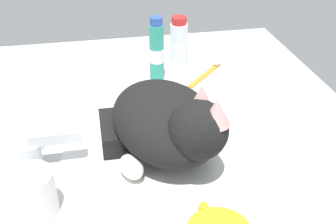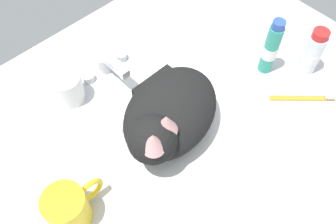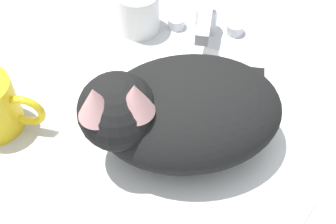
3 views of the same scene
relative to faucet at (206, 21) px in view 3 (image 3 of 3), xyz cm
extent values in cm
cube|color=silver|center=(0.00, -21.63, -4.36)|extent=(110.00, 82.50, 3.00)
cylinder|color=white|center=(0.00, -21.63, -2.54)|extent=(36.42, 36.42, 0.64)
cylinder|color=silver|center=(0.00, 1.28, -0.63)|extent=(3.60, 3.60, 4.46)
cube|color=silver|center=(0.00, -3.12, 2.60)|extent=(2.00, 8.79, 2.00)
cylinder|color=silver|center=(-4.94, 1.28, -1.96)|extent=(2.80, 2.80, 1.80)
cylinder|color=silver|center=(4.94, 1.28, -1.96)|extent=(2.80, 2.80, 1.80)
ellipsoid|color=black|center=(0.00, -21.63, 3.48)|extent=(27.24, 22.93, 11.38)
sphere|color=black|center=(-8.08, -25.30, 6.61)|extent=(11.80, 11.80, 9.53)
ellipsoid|color=white|center=(-6.25, -24.77, 4.90)|extent=(7.41, 6.76, 5.24)
cone|color=#DB9E9E|center=(-5.55, -26.31, 10.66)|extent=(5.31, 5.31, 4.29)
cone|color=#DB9E9E|center=(-9.67, -27.50, 10.66)|extent=(5.31, 5.31, 4.29)
cube|color=black|center=(4.04, -12.45, -0.35)|extent=(10.88, 3.83, 3.74)
ellipsoid|color=white|center=(-6.19, -14.97, -0.53)|extent=(6.38, 5.02, 3.36)
torus|color=yellow|center=(-21.66, -23.06, 1.25)|extent=(5.60, 1.00, 5.60)
cylinder|color=white|center=(-11.00, -0.08, 0.69)|extent=(6.80, 6.80, 7.10)
camera|label=1|loc=(-57.92, -11.09, 42.15)|focal=43.94mm
camera|label=2|loc=(-28.76, -51.50, 65.45)|focal=39.36mm
camera|label=3|loc=(2.66, -55.62, 46.92)|focal=47.04mm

